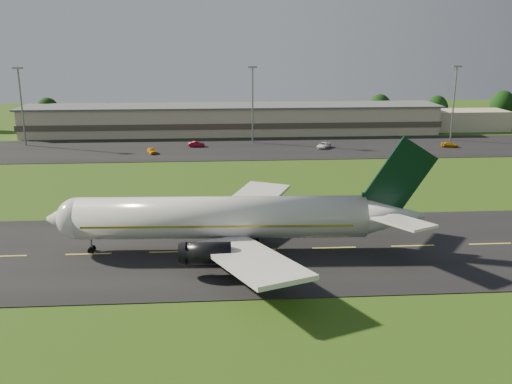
{
  "coord_description": "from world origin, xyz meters",
  "views": [
    {
      "loc": [
        -4.74,
        -72.04,
        28.07
      ],
      "look_at": [
        0.86,
        8.0,
        6.0
      ],
      "focal_mm": 40.0,
      "sensor_mm": 36.0,
      "label": 1
    }
  ],
  "objects": [
    {
      "name": "taxiway",
      "position": [
        0.0,
        0.0,
        0.05
      ],
      "size": [
        220.0,
        30.0,
        0.1
      ],
      "primitive_type": "cube",
      "color": "black",
      "rests_on": "ground"
    },
    {
      "name": "tree_line",
      "position": [
        35.76,
        106.46,
        5.21
      ],
      "size": [
        194.16,
        9.31,
        11.05
      ],
      "color": "black",
      "rests_on": "ground"
    },
    {
      "name": "terminal",
      "position": [
        6.4,
        96.18,
        3.99
      ],
      "size": [
        145.0,
        16.0,
        8.4
      ],
      "color": "#C1B093",
      "rests_on": "ground"
    },
    {
      "name": "service_vehicle_a",
      "position": [
        -20.7,
        66.9,
        0.79
      ],
      "size": [
        2.99,
        4.39,
        1.39
      ],
      "primitive_type": "imported",
      "rotation": [
        0.0,
        0.0,
        0.37
      ],
      "color": "orange",
      "rests_on": "apron"
    },
    {
      "name": "service_vehicle_c",
      "position": [
        22.79,
        71.02,
        0.82
      ],
      "size": [
        4.68,
        5.67,
        1.44
      ],
      "primitive_type": "imported",
      "rotation": [
        0.0,
        0.0,
        -0.53
      ],
      "color": "white",
      "rests_on": "apron"
    },
    {
      "name": "ground",
      "position": [
        0.0,
        0.0,
        0.0
      ],
      "size": [
        360.0,
        360.0,
        0.0
      ],
      "primitive_type": "plane",
      "color": "#274711",
      "rests_on": "ground"
    },
    {
      "name": "light_mast_east",
      "position": [
        60.0,
        80.0,
        12.74
      ],
      "size": [
        2.4,
        1.2,
        20.35
      ],
      "color": "gray",
      "rests_on": "ground"
    },
    {
      "name": "service_vehicle_b",
      "position": [
        -9.97,
        74.82,
        0.8
      ],
      "size": [
        4.29,
        1.62,
        1.4
      ],
      "primitive_type": "imported",
      "rotation": [
        0.0,
        0.0,
        1.6
      ],
      "color": "maroon",
      "rests_on": "apron"
    },
    {
      "name": "light_mast_centre",
      "position": [
        5.0,
        80.0,
        12.74
      ],
      "size": [
        2.4,
        1.2,
        20.35
      ],
      "color": "gray",
      "rests_on": "ground"
    },
    {
      "name": "service_vehicle_d",
      "position": [
        55.6,
        69.74,
        0.73
      ],
      "size": [
        4.66,
        2.72,
        1.27
      ],
      "primitive_type": "imported",
      "rotation": [
        0.0,
        0.0,
        1.34
      ],
      "color": "#CC880C",
      "rests_on": "apron"
    },
    {
      "name": "airliner",
      "position": [
        -3.36,
        -0.04,
        4.66
      ],
      "size": [
        51.3,
        42.14,
        15.57
      ],
      "rotation": [
        0.0,
        0.0,
        -0.04
      ],
      "color": "silver",
      "rests_on": "ground"
    },
    {
      "name": "apron",
      "position": [
        0.0,
        72.0,
        0.05
      ],
      "size": [
        260.0,
        30.0,
        0.1
      ],
      "primitive_type": "cube",
      "color": "black",
      "rests_on": "ground"
    },
    {
      "name": "light_mast_west",
      "position": [
        -55.0,
        80.0,
        12.74
      ],
      "size": [
        2.4,
        1.2,
        20.35
      ],
      "color": "gray",
      "rests_on": "ground"
    }
  ]
}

